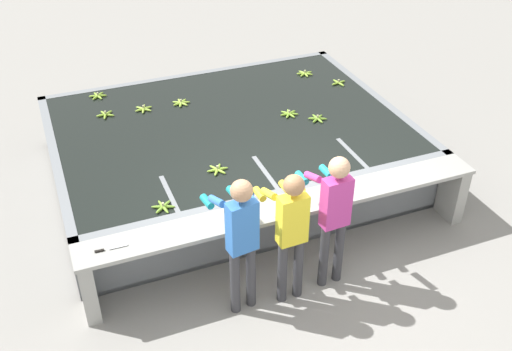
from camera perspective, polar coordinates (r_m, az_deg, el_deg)
name	(u,v)px	position (r m, az deg, el deg)	size (l,w,h in m)	color
ground_plane	(295,271)	(7.43, 3.73, -9.03)	(80.00, 80.00, 0.00)	gray
wash_tank	(230,149)	(8.91, -2.49, 2.55)	(5.02, 3.79, 0.85)	gray
work_ledge	(289,220)	(7.18, 3.15, -4.26)	(5.02, 0.45, 0.85)	#9E9E99
worker_0	(241,233)	(6.30, -1.45, -5.54)	(0.47, 0.74, 1.74)	#38383D
worker_1	(291,226)	(6.45, 3.32, -4.85)	(0.42, 0.72, 1.69)	#38383D
worker_2	(334,209)	(6.68, 7.42, -3.20)	(0.43, 0.73, 1.74)	#38383D
banana_bunch_floating_0	(217,170)	(7.63, -3.69, 0.57)	(0.28, 0.26, 0.08)	#8CB738
banana_bunch_floating_1	(106,114)	(9.16, -14.14, 5.66)	(0.27, 0.28, 0.08)	#8CB738
banana_bunch_floating_2	(144,109)	(9.20, -10.66, 6.26)	(0.28, 0.28, 0.08)	#9EC642
banana_bunch_floating_3	(317,119)	(8.82, 5.88, 5.42)	(0.27, 0.28, 0.08)	#75A333
banana_bunch_floating_4	(98,96)	(9.75, -14.83, 7.35)	(0.28, 0.28, 0.08)	#8CB738
banana_bunch_floating_5	(289,114)	(8.92, 3.17, 5.90)	(0.28, 0.28, 0.08)	#7FAD33
banana_bunch_floating_6	(181,103)	(9.29, -7.15, 6.89)	(0.28, 0.28, 0.08)	#9EC642
banana_bunch_floating_7	(163,207)	(7.05, -8.83, -2.96)	(0.28, 0.28, 0.08)	#75A333
banana_bunch_floating_8	(339,83)	(9.95, 7.87, 8.75)	(0.28, 0.28, 0.08)	#8CB738
banana_bunch_floating_9	(305,73)	(10.22, 4.67, 9.67)	(0.28, 0.28, 0.08)	#93BC3D
knife_0	(106,249)	(6.59, -14.08, -6.84)	(0.35, 0.04, 0.02)	silver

